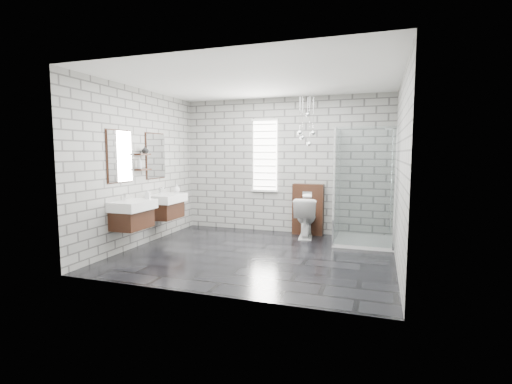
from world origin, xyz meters
The scene contains 20 objects.
floor centered at (0.00, 0.00, -0.01)m, with size 4.20×3.60×0.02m, color black.
ceiling centered at (0.00, 0.00, 2.71)m, with size 4.20×3.60×0.02m, color white.
wall_back centered at (0.00, 1.81, 1.35)m, with size 4.20×0.02×2.70m, color #A1A19C.
wall_front centered at (0.00, -1.81, 1.35)m, with size 4.20×0.02×2.70m, color #A1A19C.
wall_left centered at (-2.11, 0.00, 1.35)m, with size 0.02×3.60×2.70m, color #A1A19C.
wall_right centered at (2.11, 0.00, 1.35)m, with size 0.02×3.60×2.70m, color #A1A19C.
vanity_left centered at (-1.91, -0.58, 0.76)m, with size 0.47×0.70×1.57m.
vanity_right centered at (-1.91, 0.42, 0.76)m, with size 0.47×0.70×1.57m.
shelf_lower centered at (-2.03, -0.05, 1.32)m, with size 0.14×0.30×0.03m, color #391E11.
shelf_upper centered at (-2.03, -0.05, 1.58)m, with size 0.14×0.30×0.03m, color #391E11.
window centered at (-0.40, 1.78, 1.55)m, with size 0.56×0.05×1.48m.
cistern_panel centered at (0.52, 1.70, 0.50)m, with size 0.60×0.20×1.00m, color #391E11.
flush_plate centered at (0.52, 1.60, 0.80)m, with size 0.18×0.01×0.12m, color silver.
shower_enclosure centered at (1.50, 1.18, 0.50)m, with size 1.00×1.00×2.03m.
pendant_cluster centered at (0.52, 1.38, 2.00)m, with size 0.32×0.21×0.98m.
toilet centered at (0.52, 1.45, 0.38)m, with size 0.43×0.75×0.77m, color white.
soap_bottle_a centered at (-1.78, -0.30, 0.93)m, with size 0.07×0.08×0.17m, color #B2B2B2.
soap_bottle_b centered at (-1.86, 0.76, 0.93)m, with size 0.12×0.12×0.15m, color #B2B2B2.
soap_bottle_c centered at (-2.02, -0.16, 1.44)m, with size 0.08×0.08×0.20m, color #B2B2B2.
vase centered at (-2.02, 0.01, 1.66)m, with size 0.12×0.12×0.12m, color #B2B2B2.
Camera 1 is at (1.83, -5.47, 1.60)m, focal length 26.00 mm.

